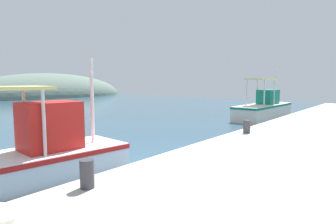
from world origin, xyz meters
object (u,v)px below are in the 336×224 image
(fishing_boat_second, at_px, (31,156))
(mooring_bollard_fourth, at_px, (247,127))
(mooring_bollard_third, at_px, (87,174))
(fishing_boat_third, at_px, (264,108))

(fishing_boat_second, distance_m, mooring_bollard_fourth, 6.43)
(fishing_boat_second, height_order, mooring_bollard_third, fishing_boat_second)
(fishing_boat_second, xyz_separation_m, mooring_bollard_third, (-0.71, -3.24, 0.39))
(fishing_boat_second, bearing_deg, mooring_bollard_fourth, -30.30)
(mooring_bollard_third, bearing_deg, fishing_boat_third, 10.76)
(fishing_boat_third, relative_size, mooring_bollard_fourth, 14.17)
(mooring_bollard_third, bearing_deg, mooring_bollard_fourth, 0.00)
(mooring_bollard_third, relative_size, mooring_bollard_fourth, 1.08)
(mooring_bollard_fourth, bearing_deg, mooring_bollard_third, 180.00)
(fishing_boat_second, distance_m, mooring_bollard_third, 3.34)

